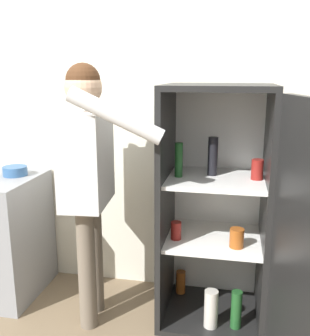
{
  "coord_description": "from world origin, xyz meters",
  "views": [
    {
      "loc": [
        0.48,
        -1.82,
        1.63
      ],
      "look_at": [
        -0.01,
        0.62,
        1.02
      ],
      "focal_mm": 42.0,
      "sensor_mm": 36.0,
      "label": 1
    }
  ],
  "objects": [
    {
      "name": "wall_back",
      "position": [
        0.0,
        0.98,
        1.27
      ],
      "size": [
        7.0,
        0.06,
        2.55
      ],
      "color": "silver",
      "rests_on": "ground_plane"
    },
    {
      "name": "person",
      "position": [
        -0.4,
        0.43,
        1.07
      ],
      "size": [
        0.69,
        0.6,
        1.69
      ],
      "color": "#726656",
      "rests_on": "ground_plane"
    },
    {
      "name": "refrigerator",
      "position": [
        0.48,
        0.53,
        0.77
      ],
      "size": [
        0.87,
        1.28,
        1.56
      ],
      "color": "black",
      "rests_on": "ground_plane"
    },
    {
      "name": "bowl",
      "position": [
        -1.07,
        0.7,
        0.93
      ],
      "size": [
        0.17,
        0.17,
        0.07
      ],
      "color": "#335B8E",
      "rests_on": "counter"
    }
  ]
}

